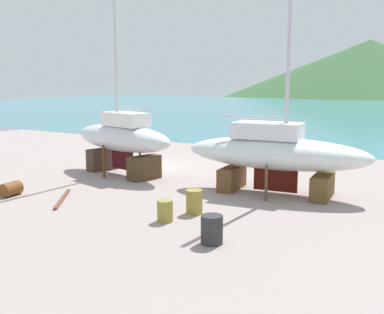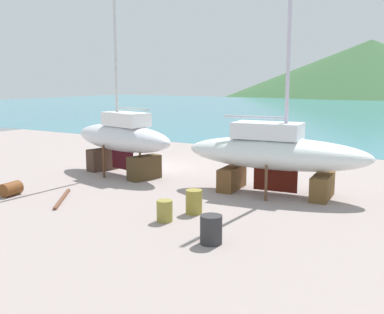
% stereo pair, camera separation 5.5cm
% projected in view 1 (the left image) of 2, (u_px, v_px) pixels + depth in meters
% --- Properties ---
extents(ground_plane, '(45.69, 45.69, 0.00)m').
position_uv_depth(ground_plane, '(129.00, 173.00, 24.94)').
color(ground_plane, gray).
extents(sea_water, '(160.13, 82.07, 0.01)m').
position_uv_depth(sea_water, '(358.00, 112.00, 68.93)').
color(sea_water, teal).
rests_on(sea_water, ground).
extents(headland_hill, '(165.76, 165.76, 32.72)m').
position_uv_depth(headland_hill, '(367.00, 95.00, 143.68)').
color(headland_hill, '#365D35').
rests_on(headland_hill, ground).
extents(sailboat_mid_port, '(8.24, 3.38, 11.71)m').
position_uv_depth(sailboat_mid_port, '(275.00, 153.00, 20.25)').
color(sailboat_mid_port, brown).
rests_on(sailboat_mid_port, ground).
extents(sailboat_small_center, '(7.28, 3.58, 12.09)m').
position_uv_depth(sailboat_small_center, '(122.00, 138.00, 24.26)').
color(sailboat_small_center, '#483327').
rests_on(sailboat_small_center, ground).
extents(barrel_ochre, '(0.87, 0.87, 0.88)m').
position_uv_depth(barrel_ochre, '(212.00, 230.00, 14.25)').
color(barrel_ochre, '#2F2F30').
rests_on(barrel_ochre, ground).
extents(barrel_tar_black, '(0.84, 0.84, 0.89)m').
position_uv_depth(barrel_tar_black, '(194.00, 202.00, 17.42)').
color(barrel_tar_black, olive).
rests_on(barrel_tar_black, ground).
extents(barrel_tipped_right, '(0.71, 0.97, 0.59)m').
position_uv_depth(barrel_tipped_right, '(11.00, 189.00, 20.10)').
color(barrel_tipped_right, brown).
rests_on(barrel_tipped_right, ground).
extents(barrel_tipped_left, '(0.77, 0.77, 0.75)m').
position_uv_depth(barrel_tipped_left, '(165.00, 211.00, 16.48)').
color(barrel_tipped_left, olive).
rests_on(barrel_tipped_left, ground).
extents(timber_short_skew, '(1.97, 2.57, 0.10)m').
position_uv_depth(timber_short_skew, '(62.00, 199.00, 19.43)').
color(timber_short_skew, brown).
rests_on(timber_short_skew, ground).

